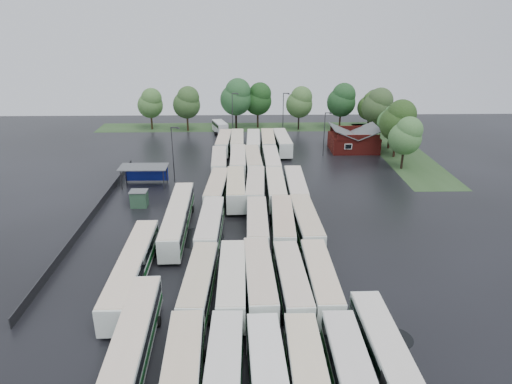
{
  "coord_description": "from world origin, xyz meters",
  "views": [
    {
      "loc": [
        0.57,
        -53.31,
        28.44
      ],
      "look_at": [
        2.0,
        12.0,
        2.5
      ],
      "focal_mm": 32.0,
      "sensor_mm": 36.0,
      "label": 1
    }
  ],
  "objects_px": {
    "brick_building": "(353,142)",
    "minibus": "(220,127)",
    "artic_bus_east": "(396,380)",
    "artic_bus_west_a": "(129,355)"
  },
  "relations": [
    {
      "from": "brick_building",
      "to": "minibus",
      "type": "height_order",
      "value": "brick_building"
    },
    {
      "from": "artic_bus_east",
      "to": "artic_bus_west_a",
      "type": "bearing_deg",
      "value": 170.33
    },
    {
      "from": "artic_bus_west_a",
      "to": "artic_bus_east",
      "type": "xyz_separation_m",
      "value": [
        21.23,
        -3.19,
        0.0
      ]
    },
    {
      "from": "brick_building",
      "to": "artic_bus_east",
      "type": "bearing_deg",
      "value": -99.88
    },
    {
      "from": "artic_bus_east",
      "to": "minibus",
      "type": "bearing_deg",
      "value": 100.8
    },
    {
      "from": "brick_building",
      "to": "minibus",
      "type": "distance_m",
      "value": 33.9
    },
    {
      "from": "brick_building",
      "to": "artic_bus_west_a",
      "type": "distance_m",
      "value": 73.76
    },
    {
      "from": "artic_bus_west_a",
      "to": "minibus",
      "type": "height_order",
      "value": "artic_bus_west_a"
    },
    {
      "from": "minibus",
      "to": "brick_building",
      "type": "bearing_deg",
      "value": -45.75
    },
    {
      "from": "artic_bus_east",
      "to": "minibus",
      "type": "height_order",
      "value": "artic_bus_east"
    }
  ]
}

